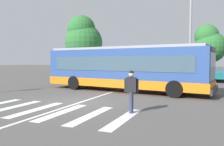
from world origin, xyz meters
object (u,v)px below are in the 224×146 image
(parked_car_white, at_px, (118,72))
(parked_car_black, at_px, (164,73))
(background_tree_left, at_px, (83,39))
(parked_car_red, at_px, (190,73))
(twin_arm_street_lamp, at_px, (191,25))
(pedestrian_crossing_street, at_px, (131,89))
(background_tree_right, at_px, (209,44))
(parked_car_blue, at_px, (142,72))
(parked_car_silver, at_px, (100,71))
(parked_car_teal, at_px, (217,74))
(city_transit_bus, at_px, (124,68))

(parked_car_white, distance_m, parked_car_black, 5.33)
(parked_car_black, bearing_deg, background_tree_left, 176.35)
(parked_car_red, distance_m, twin_arm_street_lamp, 6.24)
(background_tree_left, bearing_deg, pedestrian_crossing_street, -54.98)
(pedestrian_crossing_street, height_order, background_tree_right, background_tree_right)
(pedestrian_crossing_street, bearing_deg, parked_car_blue, 104.17)
(parked_car_blue, xyz_separation_m, background_tree_right, (7.17, 4.13, 3.35))
(pedestrian_crossing_street, relative_size, parked_car_red, 0.37)
(parked_car_silver, relative_size, parked_car_black, 1.00)
(pedestrian_crossing_street, xyz_separation_m, parked_car_white, (-7.08, 16.62, -0.20))
(parked_car_teal, bearing_deg, parked_car_silver, 179.00)
(city_transit_bus, xyz_separation_m, parked_car_blue, (-1.72, 10.84, -0.82))
(background_tree_right, bearing_deg, city_transit_bus, -110.00)
(parked_car_silver, height_order, parked_car_blue, same)
(background_tree_right, bearing_deg, parked_car_teal, -78.57)
(background_tree_left, bearing_deg, city_transit_bus, -49.36)
(parked_car_teal, relative_size, background_tree_right, 0.70)
(parked_car_silver, xyz_separation_m, parked_car_red, (10.84, -0.59, 0.00))
(background_tree_left, bearing_deg, parked_car_teal, -2.19)
(parked_car_black, distance_m, parked_car_red, 2.81)
(parked_car_red, distance_m, parked_car_teal, 2.69)
(background_tree_right, bearing_deg, parked_car_black, -137.56)
(parked_car_teal, distance_m, twin_arm_street_lamp, 6.89)
(parked_car_silver, bearing_deg, parked_car_black, -2.13)
(parked_car_silver, height_order, parked_car_red, same)
(parked_car_teal, distance_m, background_tree_right, 5.41)
(parked_car_black, xyz_separation_m, twin_arm_street_lamp, (3.10, -4.61, 4.48))
(parked_car_red, bearing_deg, background_tree_left, 175.88)
(pedestrian_crossing_street, distance_m, twin_arm_street_lamp, 13.20)
(parked_car_silver, distance_m, parked_car_red, 10.86)
(parked_car_black, relative_size, background_tree_left, 0.58)
(pedestrian_crossing_street, distance_m, parked_car_blue, 17.66)
(parked_car_black, bearing_deg, pedestrian_crossing_street, -84.09)
(city_transit_bus, relative_size, parked_car_silver, 2.60)
(parked_car_red, bearing_deg, parked_car_teal, 7.56)
(parked_car_white, distance_m, parked_car_red, 8.11)
(twin_arm_street_lamp, bearing_deg, parked_car_teal, 63.31)
(city_transit_bus, relative_size, twin_arm_street_lamp, 1.40)
(parked_car_white, height_order, background_tree_right, background_tree_right)
(city_transit_bus, height_order, parked_car_teal, city_transit_bus)
(background_tree_right, bearing_deg, parked_car_blue, -150.04)
(parked_car_white, relative_size, parked_car_black, 0.98)
(pedestrian_crossing_street, relative_size, parked_car_white, 0.38)
(parked_car_black, bearing_deg, twin_arm_street_lamp, -56.08)
(parked_car_white, relative_size, parked_car_red, 0.99)
(parked_car_red, bearing_deg, parked_car_silver, 176.89)
(pedestrian_crossing_street, xyz_separation_m, parked_car_teal, (3.69, 17.10, -0.20))
(parked_car_silver, distance_m, parked_car_blue, 5.50)
(pedestrian_crossing_street, height_order, parked_car_white, pedestrian_crossing_street)
(pedestrian_crossing_street, xyz_separation_m, parked_car_silver, (-9.82, 17.33, -0.20))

